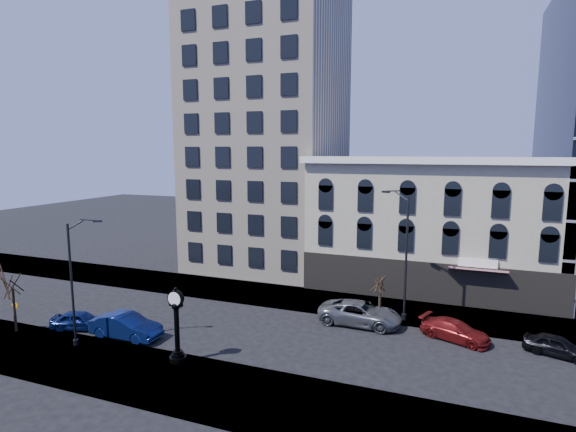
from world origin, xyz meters
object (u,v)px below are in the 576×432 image
at_px(street_clock, 177,328).
at_px(car_near_b, 126,326).
at_px(street_lamp_near, 79,249).
at_px(car_near_a, 80,320).
at_px(warning_sign, 15,310).

relative_size(street_clock, car_near_b, 0.91).
bearing_deg(street_clock, street_lamp_near, -179.64).
relative_size(street_lamp_near, car_near_a, 2.16).
xyz_separation_m(car_near_a, car_near_b, (4.22, -0.00, 0.16)).
distance_m(street_lamp_near, car_near_a, 6.90).
bearing_deg(warning_sign, street_clock, 1.23).
height_order(street_lamp_near, car_near_b, street_lamp_near).
xyz_separation_m(street_lamp_near, car_near_a, (-2.65, 2.12, -6.01)).
bearing_deg(car_near_a, car_near_b, -109.10).
bearing_deg(car_near_b, warning_sign, 102.02).
distance_m(car_near_a, car_near_b, 4.22).
relative_size(car_near_a, car_near_b, 0.78).
bearing_deg(car_near_a, street_lamp_near, -147.84).
bearing_deg(warning_sign, car_near_a, 26.27).
xyz_separation_m(street_lamp_near, car_near_b, (1.57, 2.12, -5.85)).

